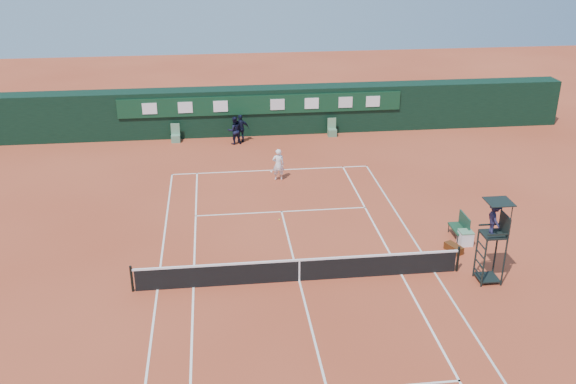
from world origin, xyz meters
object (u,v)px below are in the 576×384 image
object	(u,v)px
tennis_net	(299,270)
umpire_chair	(494,225)
cooler	(465,238)
player	(278,165)
player_bench	(461,225)

from	to	relation	value
tennis_net	umpire_chair	xyz separation A→B (m)	(7.30, -0.85, 1.95)
cooler	umpire_chair	bearing A→B (deg)	-95.04
player	cooler	bearing A→B (deg)	134.03
player	umpire_chair	bearing A→B (deg)	124.60
tennis_net	umpire_chair	bearing A→B (deg)	-6.64
umpire_chair	tennis_net	bearing A→B (deg)	173.36
umpire_chair	cooler	size ratio (longest dim) A/B	5.30
player_bench	player	size ratio (longest dim) A/B	0.68
umpire_chair	player	world-z (taller)	umpire_chair
tennis_net	cooler	bearing A→B (deg)	15.89
tennis_net	cooler	size ratio (longest dim) A/B	20.00
tennis_net	player_bench	size ratio (longest dim) A/B	10.75
umpire_chair	player	distance (m)	13.41
tennis_net	player_bench	bearing A→B (deg)	20.28
tennis_net	player	bearing A→B (deg)	88.51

